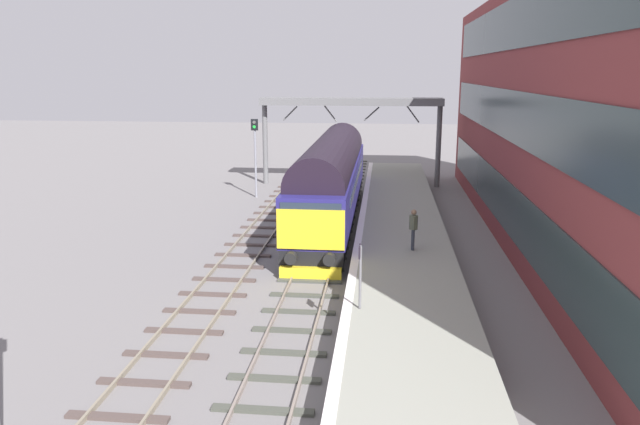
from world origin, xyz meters
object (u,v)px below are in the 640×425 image
at_px(diesel_locomotive, 331,178).
at_px(waiting_passenger, 413,226).
at_px(platform_number_sign, 360,267).
at_px(signal_post_mid, 255,150).

height_order(diesel_locomotive, waiting_passenger, diesel_locomotive).
relative_size(platform_number_sign, waiting_passenger, 1.20).
bearing_deg(diesel_locomotive, platform_number_sign, -81.58).
bearing_deg(diesel_locomotive, signal_post_mid, 130.33).
distance_m(signal_post_mid, waiting_passenger, 17.13).
relative_size(diesel_locomotive, waiting_passenger, 11.29).
bearing_deg(platform_number_sign, waiting_passenger, 73.90).
distance_m(platform_number_sign, waiting_passenger, 6.70).
relative_size(diesel_locomotive, platform_number_sign, 9.43).
bearing_deg(diesel_locomotive, waiting_passenger, -63.26).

